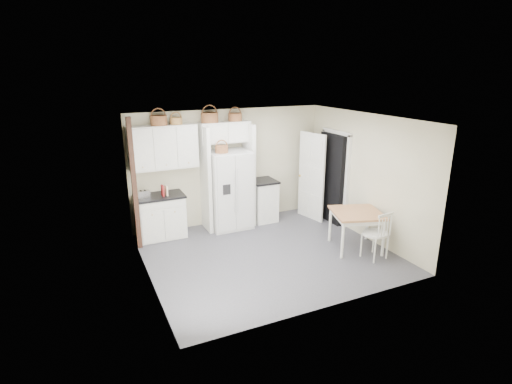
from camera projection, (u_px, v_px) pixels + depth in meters
name	position (u px, v px, depth m)	size (l,w,h in m)	color
floor	(268.00, 254.00, 7.75)	(4.50, 4.50, 0.00)	#403F48
ceiling	(269.00, 119.00, 6.98)	(4.50, 4.50, 0.00)	white
wall_back	(229.00, 167.00, 9.10)	(4.50, 4.50, 0.00)	#BDB491
wall_left	(144.00, 207.00, 6.46)	(4.00, 4.00, 0.00)	#BDB491
wall_right	(365.00, 177.00, 8.27)	(4.00, 4.00, 0.00)	#BDB491
refrigerator	(229.00, 190.00, 8.83)	(0.90, 0.73, 1.74)	silver
base_cab_left	(161.00, 217.00, 8.42)	(0.96, 0.61, 0.89)	white
base_cab_right	(263.00, 201.00, 9.37)	(0.53, 0.64, 0.94)	white
dining_table	(356.00, 230.00, 7.89)	(0.92, 0.92, 0.77)	#9F5F3A
windsor_chair	(375.00, 233.00, 7.45)	(0.48, 0.44, 0.99)	white
counter_left	(159.00, 196.00, 8.28)	(1.00, 0.65, 0.04)	black
counter_right	(263.00, 181.00, 9.23)	(0.57, 0.68, 0.04)	black
toaster	(143.00, 195.00, 8.02)	(0.25, 0.14, 0.17)	silver
cookbook_red	(163.00, 191.00, 8.19)	(0.03, 0.15, 0.23)	maroon
cookbook_cream	(166.00, 190.00, 8.23)	(0.03, 0.14, 0.21)	beige
basket_upper_b	(159.00, 120.00, 7.99)	(0.33, 0.33, 0.20)	brown
basket_upper_c	(176.00, 121.00, 8.14)	(0.25, 0.25, 0.14)	brown
basket_bridge_a	(210.00, 118.00, 8.42)	(0.37, 0.37, 0.21)	brown
basket_bridge_b	(235.00, 117.00, 8.66)	(0.30, 0.30, 0.17)	brown
basket_fridge_a	(222.00, 149.00, 8.39)	(0.28, 0.28, 0.15)	brown
upper_cabinet	(163.00, 147.00, 8.17)	(1.40, 0.34, 0.90)	white
bridge_cabinet	(225.00, 132.00, 8.65)	(1.12, 0.34, 0.45)	white
fridge_panel_left	(206.00, 179.00, 8.62)	(0.08, 0.60, 2.30)	white
fridge_panel_right	(249.00, 174.00, 9.03)	(0.08, 0.60, 2.30)	white
trim_post	(134.00, 185.00, 7.65)	(0.09, 0.09, 2.60)	#42231C
doorway_void	(333.00, 178.00, 9.18)	(0.18, 0.85, 2.05)	black
door_slab	(311.00, 177.00, 9.33)	(0.80, 0.04, 2.05)	white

